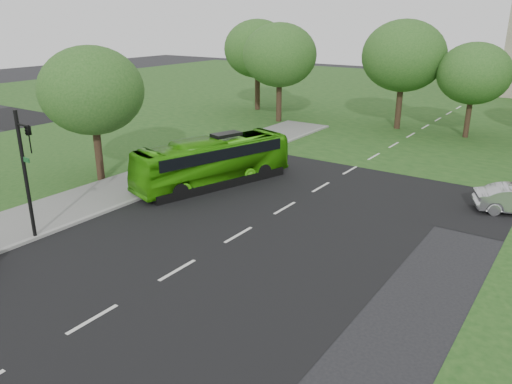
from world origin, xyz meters
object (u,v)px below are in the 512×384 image
tree_park_a (280,55)px  tree_side_near (92,91)px  tree_park_b (404,56)px  tree_park_c (474,74)px  tree_park_f (257,49)px  bus (213,161)px  traffic_light (26,167)px

tree_park_a → tree_side_near: tree_park_a is taller
tree_park_b → tree_park_c: tree_park_b is taller
tree_park_f → tree_side_near: 25.57m
tree_park_c → tree_side_near: tree_side_near is taller
tree_park_b → tree_park_f: size_ratio=1.01×
bus → traffic_light: 10.71m
tree_park_b → traffic_light: bearing=-99.3°
tree_park_f → tree_side_near: (5.60, -24.93, -0.85)m
tree_park_a → bus: bearing=-69.7°
tree_side_near → traffic_light: size_ratio=1.37×
tree_park_f → bus: size_ratio=0.93×
tree_park_c → bus: size_ratio=0.77×
tree_park_a → traffic_light: tree_park_a is taller
tree_park_c → bus: bearing=-114.3°
tree_park_f → tree_park_b: bearing=-3.1°
tree_park_b → tree_park_c: bearing=-1.3°
tree_park_c → tree_park_f: (-21.04, 0.95, 1.09)m
tree_park_a → tree_side_near: size_ratio=1.13×
tree_park_a → bus: 19.46m
tree_park_c → traffic_light: tree_park_c is taller
tree_park_f → tree_park_a: bearing=-38.0°
tree_park_a → traffic_light: (5.04, -28.14, -2.62)m
tree_park_b → tree_side_near: size_ratio=1.17×
tree_park_b → bus: size_ratio=0.94×
tree_park_c → tree_side_near: bearing=-122.8°
tree_park_c → tree_park_f: 21.09m
tree_park_a → tree_park_b: 10.68m
tree_park_b → traffic_light: 31.85m
tree_park_a → bus: tree_park_a is taller
tree_park_b → tree_park_c: 5.84m
tree_park_a → tree_side_near: 20.96m
tree_park_c → traffic_light: 33.07m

